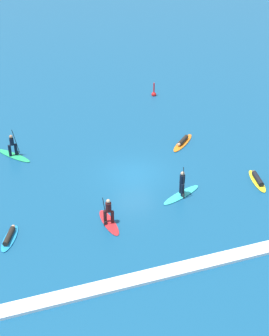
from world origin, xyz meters
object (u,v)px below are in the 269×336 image
object	(u,v)px
surfer_on_orange_board	(183,142)
surfer_on_blue_board	(10,237)
surfer_on_yellow_board	(257,180)
surfer_on_green_board	(13,151)
surfer_on_teal_board	(182,189)
marker_buoy	(154,94)
surfer_on_red_board	(109,216)

from	to	relation	value
surfer_on_orange_board	surfer_on_blue_board	bearing A→B (deg)	-16.01
surfer_on_yellow_board	surfer_on_blue_board	size ratio (longest dim) A/B	1.16
surfer_on_green_board	surfer_on_teal_board	size ratio (longest dim) A/B	0.93
marker_buoy	surfer_on_orange_board	bearing A→B (deg)	-96.81
surfer_on_teal_board	surfer_on_orange_board	xyz separation A→B (m)	(2.90, 6.48, -0.34)
surfer_on_red_board	surfer_on_teal_board	distance (m)	5.48
marker_buoy	surfer_on_teal_board	bearing A→B (deg)	-104.18
surfer_on_green_board	surfer_on_yellow_board	xyz separation A→B (m)	(15.40, -8.83, -0.26)
surfer_on_yellow_board	surfer_on_orange_board	size ratio (longest dim) A/B	1.03
surfer_on_green_board	surfer_on_orange_board	world-z (taller)	surfer_on_green_board
surfer_on_yellow_board	surfer_on_orange_board	distance (m)	7.14
surfer_on_red_board	surfer_on_blue_board	bearing A→B (deg)	-99.35
surfer_on_green_board	surfer_on_red_board	world-z (taller)	surfer_on_green_board
surfer_on_blue_board	marker_buoy	size ratio (longest dim) A/B	1.82
surfer_on_orange_board	marker_buoy	distance (m)	9.51
surfer_on_blue_board	surfer_on_teal_board	bearing A→B (deg)	-61.76
surfer_on_green_board	marker_buoy	distance (m)	15.63
surfer_on_green_board	surfer_on_teal_board	world-z (taller)	surfer_on_teal_board
surfer_on_green_board	surfer_on_teal_board	bearing A→B (deg)	11.33
surfer_on_yellow_board	surfer_on_blue_board	distance (m)	16.78
surfer_on_green_board	surfer_on_blue_board	bearing A→B (deg)	-45.27
surfer_on_orange_board	surfer_on_teal_board	bearing A→B (deg)	22.29
surfer_on_orange_board	surfer_on_yellow_board	bearing A→B (deg)	68.41
surfer_on_yellow_board	surfer_on_teal_board	xyz separation A→B (m)	(-5.57, 0.14, 0.32)
surfer_on_green_board	surfer_on_red_board	bearing A→B (deg)	-12.93
surfer_on_orange_board	surfer_on_blue_board	xyz separation A→B (m)	(-14.09, -7.37, 0.02)
surfer_on_red_board	surfer_on_orange_board	bearing A→B (deg)	128.05
surfer_on_red_board	surfer_on_blue_board	xyz separation A→B (m)	(-5.86, 0.41, -0.35)
surfer_on_yellow_board	surfer_on_green_board	bearing A→B (deg)	71.23
surfer_on_teal_board	marker_buoy	xyz separation A→B (m)	(4.02, 15.92, -0.27)
surfer_on_red_board	surfer_on_blue_board	size ratio (longest dim) A/B	1.11
surfer_on_red_board	surfer_on_orange_board	size ratio (longest dim) A/B	0.99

